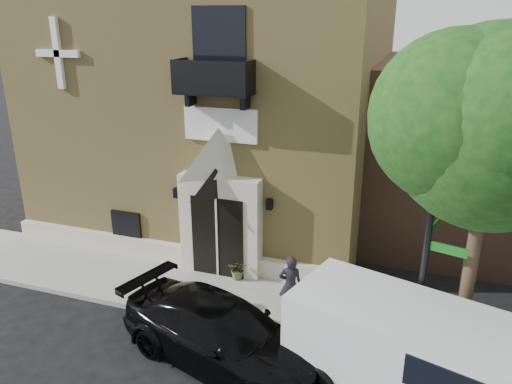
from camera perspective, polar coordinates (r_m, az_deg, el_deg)
ground at (r=13.97m, az=-4.47°, el=-15.27°), size 120.00×120.00×0.00m
sidewalk at (r=14.80m, az=1.51°, el=-12.62°), size 42.00×3.00×0.15m
church at (r=20.20m, az=-3.74°, el=10.17°), size 12.20×11.01×9.30m
street_tree_left at (r=11.07m, az=25.66°, el=6.67°), size 4.97×4.38×7.77m
black_sedan at (r=12.40m, az=-3.88°, el=-15.87°), size 5.88×3.76×1.59m
cargo_van at (r=11.44m, az=19.35°, el=-17.67°), size 5.94×3.71×2.27m
street_sign at (r=11.72m, az=19.03°, el=-6.00°), size 0.91×1.09×5.92m
fire_hydrant at (r=13.07m, az=10.49°, el=-15.58°), size 0.42×0.34×0.75m
planter at (r=15.72m, az=-2.04°, el=-8.81°), size 0.64×0.57×0.66m
pedestrian_near at (r=13.85m, az=3.94°, el=-10.58°), size 0.72×0.57×1.74m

